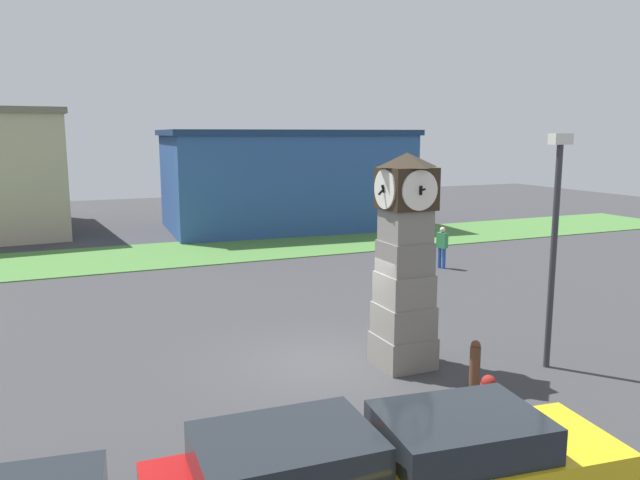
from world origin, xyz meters
TOP-DOWN VIEW (x-y plane):
  - ground_plane at (0.00, 0.00)m, footprint 80.87×80.87m
  - clock_tower at (1.66, -0.82)m, footprint 1.43×1.43m
  - bollard_near_tower at (2.31, -2.63)m, footprint 0.22×0.22m
  - bollard_mid_row at (1.56, -3.99)m, footprint 0.30×0.30m
  - car_near_tower at (-2.72, -5.56)m, footprint 4.34×2.10m
  - car_by_building at (-0.33, -6.05)m, footprint 4.21×2.27m
  - pedestrian_near_bench at (8.54, 7.69)m, footprint 0.38×0.46m
  - street_lamp_near_road at (4.65, -2.21)m, footprint 0.50×0.24m
  - storefront_low_left at (6.68, 20.58)m, footprint 13.69×8.64m
  - grass_verge_far at (3.89, 14.83)m, footprint 48.52×6.01m

SIDE VIEW (x-z plane):
  - ground_plane at x=0.00m, z-range 0.00..0.00m
  - grass_verge_far at x=3.89m, z-range 0.00..0.04m
  - bollard_mid_row at x=1.56m, z-range 0.01..0.95m
  - bollard_near_tower at x=2.31m, z-range 0.01..1.08m
  - car_near_tower at x=-2.72m, z-range 0.02..1.46m
  - car_by_building at x=-0.33m, z-range 0.02..1.49m
  - pedestrian_near_bench at x=8.54m, z-range 0.12..1.77m
  - clock_tower at x=1.66m, z-range -0.09..4.78m
  - storefront_low_left at x=6.68m, z-range 0.01..5.49m
  - street_lamp_near_road at x=4.65m, z-range 0.48..5.76m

